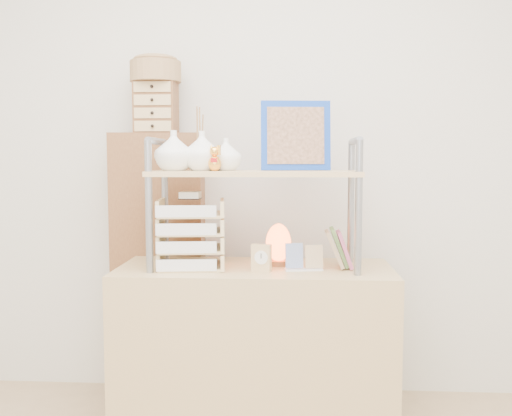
{
  "coord_description": "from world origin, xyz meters",
  "views": [
    {
      "loc": [
        0.16,
        -1.26,
        1.23
      ],
      "look_at": [
        0.0,
        1.2,
        1.01
      ],
      "focal_mm": 40.0,
      "sensor_mm": 36.0,
      "label": 1
    }
  ],
  "objects_px": {
    "cabinet": "(160,267)",
    "salt_lamp": "(278,244)",
    "desk": "(255,350)",
    "letter_tray": "(191,238)"
  },
  "relations": [
    {
      "from": "desk",
      "to": "salt_lamp",
      "type": "relative_size",
      "value": 6.43
    },
    {
      "from": "cabinet",
      "to": "salt_lamp",
      "type": "xyz_separation_m",
      "value": [
        0.61,
        -0.32,
        0.17
      ]
    },
    {
      "from": "desk",
      "to": "salt_lamp",
      "type": "height_order",
      "value": "salt_lamp"
    },
    {
      "from": "letter_tray",
      "to": "salt_lamp",
      "type": "xyz_separation_m",
      "value": [
        0.38,
        0.09,
        -0.04
      ]
    },
    {
      "from": "desk",
      "to": "salt_lamp",
      "type": "xyz_separation_m",
      "value": [
        0.1,
        0.05,
        0.47
      ]
    },
    {
      "from": "cabinet",
      "to": "letter_tray",
      "type": "height_order",
      "value": "cabinet"
    },
    {
      "from": "cabinet",
      "to": "salt_lamp",
      "type": "height_order",
      "value": "cabinet"
    },
    {
      "from": "desk",
      "to": "salt_lamp",
      "type": "bearing_deg",
      "value": 28.33
    },
    {
      "from": "letter_tray",
      "to": "desk",
      "type": "bearing_deg",
      "value": 7.31
    },
    {
      "from": "letter_tray",
      "to": "salt_lamp",
      "type": "distance_m",
      "value": 0.39
    }
  ]
}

